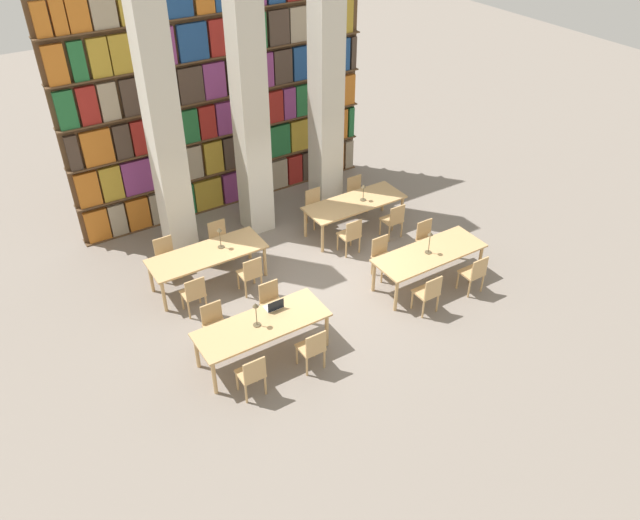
{
  "coord_description": "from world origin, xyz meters",
  "views": [
    {
      "loc": [
        -5.44,
        -8.79,
        7.99
      ],
      "look_at": [
        0.0,
        -0.12,
        0.69
      ],
      "focal_mm": 35.0,
      "sensor_mm": 36.0,
      "label": 1
    }
  ],
  "objects_px": {
    "chair_14": "(393,220)",
    "chair_9": "(167,256)",
    "chair_0": "(252,374)",
    "chair_6": "(474,273)",
    "laptop": "(274,306)",
    "desk_lamp_2": "(220,234)",
    "pillar_left": "(163,126)",
    "pillar_center": "(250,106)",
    "desk_lamp_0": "(256,311)",
    "chair_4": "(428,293)",
    "chair_3": "(272,302)",
    "chair_12": "(350,235)",
    "reading_table_3": "(355,204)",
    "chair_8": "(194,293)",
    "desk_lamp_1": "(430,239)",
    "chair_2": "(312,348)",
    "chair_15": "(357,193)",
    "reading_table_2": "(207,256)",
    "chair_7": "(427,239)",
    "chair_13": "(315,206)",
    "desk_lamp_3": "(364,190)",
    "chair_5": "(383,256)",
    "reading_table_1": "(429,255)",
    "chair_10": "(251,273)",
    "pillar_right": "(326,89)",
    "chair_1": "(215,324)",
    "reading_table_0": "(262,327)"
  },
  "relations": [
    {
      "from": "chair_7",
      "to": "reading_table_2",
      "type": "bearing_deg",
      "value": -20.54
    },
    {
      "from": "chair_2",
      "to": "chair_9",
      "type": "distance_m",
      "value": 4.14
    },
    {
      "from": "desk_lamp_2",
      "to": "pillar_left",
      "type": "bearing_deg",
      "value": 104.96
    },
    {
      "from": "reading_table_3",
      "to": "chair_15",
      "type": "distance_m",
      "value": 0.96
    },
    {
      "from": "chair_8",
      "to": "chair_12",
      "type": "bearing_deg",
      "value": 1.51
    },
    {
      "from": "chair_6",
      "to": "desk_lamp_1",
      "type": "bearing_deg",
      "value": 129.57
    },
    {
      "from": "reading_table_3",
      "to": "chair_14",
      "type": "bearing_deg",
      "value": -51.92
    },
    {
      "from": "pillar_left",
      "to": "chair_5",
      "type": "relative_size",
      "value": 6.82
    },
    {
      "from": "reading_table_1",
      "to": "chair_10",
      "type": "distance_m",
      "value": 3.66
    },
    {
      "from": "chair_1",
      "to": "laptop",
      "type": "xyz_separation_m",
      "value": [
        0.97,
        -0.48,
        0.33
      ]
    },
    {
      "from": "pillar_right",
      "to": "chair_13",
      "type": "height_order",
      "value": "pillar_right"
    },
    {
      "from": "reading_table_0",
      "to": "chair_3",
      "type": "relative_size",
      "value": 2.71
    },
    {
      "from": "laptop",
      "to": "chair_9",
      "type": "relative_size",
      "value": 0.36
    },
    {
      "from": "reading_table_1",
      "to": "chair_10",
      "type": "bearing_deg",
      "value": 152.99
    },
    {
      "from": "reading_table_2",
      "to": "desk_lamp_2",
      "type": "height_order",
      "value": "desk_lamp_2"
    },
    {
      "from": "desk_lamp_3",
      "to": "chair_12",
      "type": "bearing_deg",
      "value": -139.69
    },
    {
      "from": "laptop",
      "to": "chair_14",
      "type": "bearing_deg",
      "value": -157.83
    },
    {
      "from": "pillar_center",
      "to": "chair_15",
      "type": "bearing_deg",
      "value": -14.32
    },
    {
      "from": "desk_lamp_0",
      "to": "chair_14",
      "type": "xyz_separation_m",
      "value": [
        4.45,
        1.87,
        -0.62
      ]
    },
    {
      "from": "chair_7",
      "to": "chair_9",
      "type": "height_order",
      "value": "same"
    },
    {
      "from": "chair_7",
      "to": "desk_lamp_3",
      "type": "height_order",
      "value": "desk_lamp_3"
    },
    {
      "from": "chair_2",
      "to": "desk_lamp_2",
      "type": "distance_m",
      "value": 3.34
    },
    {
      "from": "chair_0",
      "to": "desk_lamp_2",
      "type": "bearing_deg",
      "value": 73.27
    },
    {
      "from": "pillar_center",
      "to": "desk_lamp_0",
      "type": "distance_m",
      "value": 4.83
    },
    {
      "from": "chair_4",
      "to": "reading_table_3",
      "type": "height_order",
      "value": "chair_4"
    },
    {
      "from": "pillar_right",
      "to": "chair_9",
      "type": "distance_m",
      "value": 5.13
    },
    {
      "from": "chair_7",
      "to": "chair_10",
      "type": "distance_m",
      "value": 3.94
    },
    {
      "from": "chair_3",
      "to": "chair_7",
      "type": "bearing_deg",
      "value": -178.25
    },
    {
      "from": "chair_0",
      "to": "chair_1",
      "type": "relative_size",
      "value": 1.0
    },
    {
      "from": "chair_1",
      "to": "desk_lamp_1",
      "type": "relative_size",
      "value": 1.76
    },
    {
      "from": "chair_14",
      "to": "chair_9",
      "type": "bearing_deg",
      "value": 164.47
    },
    {
      "from": "chair_2",
      "to": "chair_15",
      "type": "bearing_deg",
      "value": 47.17
    },
    {
      "from": "pillar_center",
      "to": "desk_lamp_1",
      "type": "relative_size",
      "value": 12.03
    },
    {
      "from": "laptop",
      "to": "chair_14",
      "type": "height_order",
      "value": "laptop"
    },
    {
      "from": "chair_3",
      "to": "desk_lamp_2",
      "type": "distance_m",
      "value": 1.92
    },
    {
      "from": "pillar_left",
      "to": "chair_14",
      "type": "height_order",
      "value": "pillar_left"
    },
    {
      "from": "pillar_left",
      "to": "chair_2",
      "type": "distance_m",
      "value": 5.36
    },
    {
      "from": "chair_5",
      "to": "chair_8",
      "type": "height_order",
      "value": "same"
    },
    {
      "from": "chair_4",
      "to": "chair_14",
      "type": "bearing_deg",
      "value": 66.68
    },
    {
      "from": "laptop",
      "to": "pillar_center",
      "type": "bearing_deg",
      "value": -112.7
    },
    {
      "from": "chair_3",
      "to": "chair_12",
      "type": "height_order",
      "value": "same"
    },
    {
      "from": "chair_13",
      "to": "chair_9",
      "type": "bearing_deg",
      "value": 1.51
    },
    {
      "from": "chair_0",
      "to": "chair_6",
      "type": "relative_size",
      "value": 1.0
    },
    {
      "from": "chair_10",
      "to": "desk_lamp_2",
      "type": "height_order",
      "value": "desk_lamp_2"
    },
    {
      "from": "chair_3",
      "to": "desk_lamp_1",
      "type": "distance_m",
      "value": 3.4
    },
    {
      "from": "laptop",
      "to": "chair_14",
      "type": "xyz_separation_m",
      "value": [
        3.98,
        1.62,
        -0.33
      ]
    },
    {
      "from": "chair_10",
      "to": "chair_2",
      "type": "bearing_deg",
      "value": -91.74
    },
    {
      "from": "chair_6",
      "to": "reading_table_2",
      "type": "bearing_deg",
      "value": 144.78
    },
    {
      "from": "chair_8",
      "to": "desk_lamp_3",
      "type": "height_order",
      "value": "desk_lamp_3"
    },
    {
      "from": "pillar_left",
      "to": "chair_3",
      "type": "bearing_deg",
      "value": -80.04
    }
  ]
}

